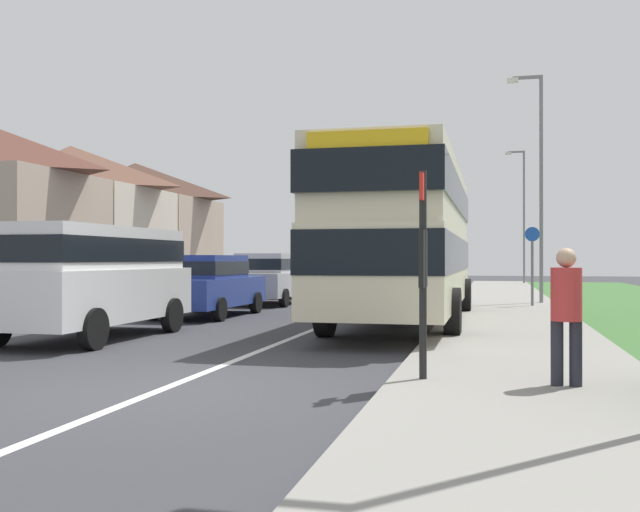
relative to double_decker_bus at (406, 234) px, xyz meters
The scene contains 14 objects.
ground_plane 9.62m from the double_decker_bus, 101.16° to the right, with size 120.00×120.00×0.00m, color #38383D.
lane_marking_centre 3.05m from the double_decker_bus, 146.57° to the right, with size 0.14×60.00×0.01m, color silver.
pavement_near_side 4.50m from the double_decker_bus, 53.27° to the right, with size 3.20×68.00×0.12m, color gray.
double_decker_bus is the anchor object (origin of this frame).
parked_van_white 7.17m from the double_decker_bus, 141.08° to the right, with size 2.11×4.98×2.16m.
parked_car_blue 5.72m from the double_decker_bus, 168.74° to the left, with size 1.99×4.54×1.64m.
parked_car_silver 8.40m from the double_decker_bus, 130.29° to the left, with size 1.97×4.07×1.72m.
parked_car_red 12.73m from the double_decker_bus, 115.74° to the left, with size 1.89×4.31×1.69m.
pedestrian_at_stop 9.01m from the double_decker_bus, 71.74° to the right, with size 0.34×0.34×1.67m.
bus_stop_sign 8.47m from the double_decker_bus, 81.93° to the right, with size 0.09×0.52×2.60m.
cycle_route_sign 6.75m from the double_decker_bus, 61.89° to the left, with size 0.44×0.08×2.52m.
street_lamp_mid 8.64m from the double_decker_bus, 65.79° to the left, with size 1.14×0.20×7.55m.
street_lamp_far 27.76m from the double_decker_bus, 82.35° to the left, with size 1.14×0.20×7.94m.
house_terrace_far_side 20.87m from the double_decker_bus, 143.52° to the left, with size 7.81×18.27×6.71m.
Camera 1 is at (3.81, -7.84, 1.55)m, focal length 40.68 mm.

